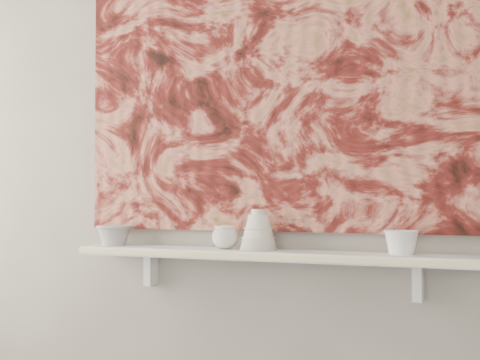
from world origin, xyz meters
The scene contains 11 objects.
wall_back centered at (0.00, 1.60, 1.35)m, with size 3.60×3.60×0.00m, color gray.
shelf centered at (0.00, 1.51, 0.92)m, with size 1.40×0.18×0.03m, color silver.
shelf_stripe centered at (0.00, 1.41, 0.92)m, with size 1.40×0.01×0.02m, color #F6E9A4.
bracket_left centered at (-0.49, 1.57, 0.84)m, with size 0.03×0.06×0.12m, color silver.
bracket_right centered at (0.49, 1.57, 0.84)m, with size 0.03×0.06×0.12m, color silver.
painting centered at (0.00, 1.59, 1.54)m, with size 1.50×0.03×1.10m, color maroon.
house_motif centered at (0.45, 1.57, 1.23)m, with size 0.09×0.00×0.08m, color black.
bowl_grey centered at (-0.61, 1.51, 0.97)m, with size 0.14×0.14×0.08m, color #969693, non-canonical shape.
cup_cream centered at (-0.15, 1.51, 0.97)m, with size 0.09×0.09×0.08m, color beige, non-canonical shape.
bell_vessel centered at (-0.03, 1.51, 1.00)m, with size 0.13×0.13×0.14m, color silver, non-canonical shape.
bowl_white centered at (0.45, 1.51, 0.97)m, with size 0.11×0.11×0.08m, color white, non-canonical shape.
Camera 1 is at (0.82, -0.60, 1.10)m, focal length 50.00 mm.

